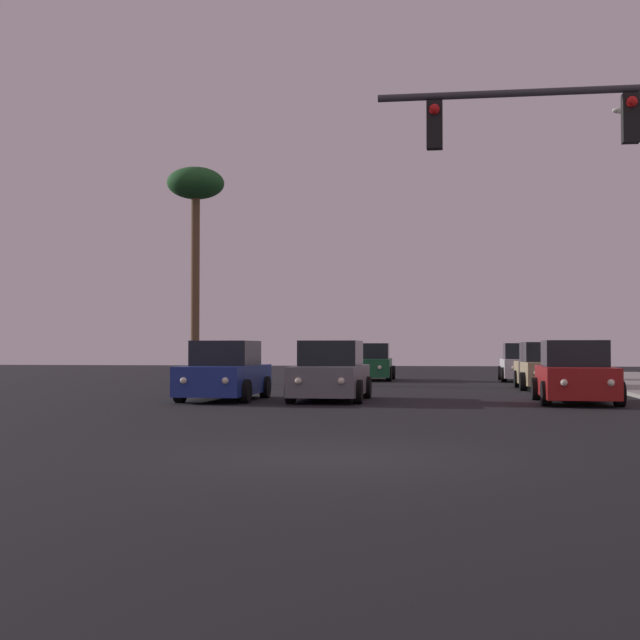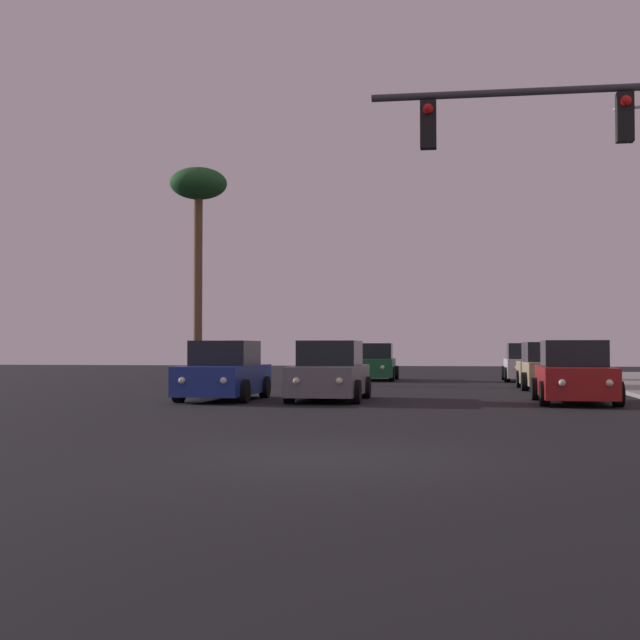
{
  "view_description": "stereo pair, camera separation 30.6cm",
  "coord_description": "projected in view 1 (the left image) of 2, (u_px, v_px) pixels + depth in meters",
  "views": [
    {
      "loc": [
        1.51,
        -12.04,
        1.49
      ],
      "look_at": [
        -2.42,
        15.19,
        2.34
      ],
      "focal_mm": 50.0,
      "sensor_mm": 36.0,
      "label": 1
    },
    {
      "loc": [
        1.81,
        -12.0,
        1.49
      ],
      "look_at": [
        -2.42,
        15.19,
        2.34
      ],
      "focal_mm": 50.0,
      "sensor_mm": 36.0,
      "label": 2
    }
  ],
  "objects": [
    {
      "name": "ground_plane",
      "position": [
        337.0,
        457.0,
        12.08
      ],
      "size": [
        120.0,
        120.0,
        0.0
      ],
      "primitive_type": "plane",
      "color": "black"
    },
    {
      "name": "car_white",
      "position": [
        523.0,
        364.0,
        39.46
      ],
      "size": [
        2.04,
        4.32,
        1.68
      ],
      "rotation": [
        0.0,
        0.0,
        3.13
      ],
      "color": "silver",
      "rests_on": "ground"
    },
    {
      "name": "car_tan",
      "position": [
        546.0,
        368.0,
        31.8
      ],
      "size": [
        2.04,
        4.34,
        1.68
      ],
      "rotation": [
        0.0,
        0.0,
        3.18
      ],
      "color": "tan",
      "rests_on": "ground"
    },
    {
      "name": "car_blue",
      "position": [
        225.0,
        373.0,
        25.2
      ],
      "size": [
        2.04,
        4.32,
        1.68
      ],
      "rotation": [
        0.0,
        0.0,
        3.13
      ],
      "color": "navy",
      "rests_on": "ground"
    },
    {
      "name": "car_grey",
      "position": [
        331.0,
        373.0,
        24.94
      ],
      "size": [
        2.04,
        4.32,
        1.68
      ],
      "rotation": [
        0.0,
        0.0,
        3.13
      ],
      "color": "slate",
      "rests_on": "ground"
    },
    {
      "name": "car_red",
      "position": [
        575.0,
        375.0,
        23.84
      ],
      "size": [
        2.04,
        4.33,
        1.68
      ],
      "rotation": [
        0.0,
        0.0,
        3.12
      ],
      "color": "maroon",
      "rests_on": "ground"
    },
    {
      "name": "palm_tree_mid",
      "position": [
        196.0,
        196.0,
        37.35
      ],
      "size": [
        2.4,
        2.4,
        9.05
      ],
      "color": "brown",
      "rests_on": "ground"
    },
    {
      "name": "car_green",
      "position": [
        371.0,
        363.0,
        40.47
      ],
      "size": [
        2.04,
        4.34,
        1.68
      ],
      "rotation": [
        0.0,
        0.0,
        3.18
      ],
      "color": "#195933",
      "rests_on": "ground"
    }
  ]
}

